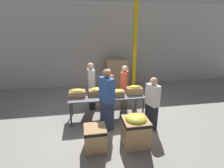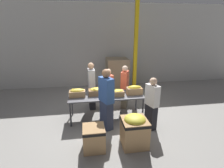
% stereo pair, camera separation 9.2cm
% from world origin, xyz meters
% --- Properties ---
extents(ground_plane, '(30.00, 30.00, 0.00)m').
position_xyz_m(ground_plane, '(0.00, 0.00, 0.00)').
color(ground_plane, gray).
extents(wall_back, '(16.00, 0.08, 4.00)m').
position_xyz_m(wall_back, '(0.00, 3.56, 2.00)').
color(wall_back, '#B7B7B2').
rests_on(wall_back, ground_plane).
extents(sorting_table, '(2.37, 0.88, 0.80)m').
position_xyz_m(sorting_table, '(0.00, 0.00, 0.75)').
color(sorting_table, '#4C4C51').
rests_on(sorting_table, ground_plane).
extents(banana_box_0, '(0.49, 0.28, 0.26)m').
position_xyz_m(banana_box_0, '(-0.90, 0.03, 0.93)').
color(banana_box_0, tan).
rests_on(banana_box_0, sorting_table).
extents(banana_box_1, '(0.49, 0.33, 0.25)m').
position_xyz_m(banana_box_1, '(-0.31, 0.09, 0.92)').
color(banana_box_1, olive).
rests_on(banana_box_1, sorting_table).
extents(banana_box_2, '(0.42, 0.28, 0.23)m').
position_xyz_m(banana_box_2, '(0.34, -0.11, 0.91)').
color(banana_box_2, '#A37A4C').
rests_on(banana_box_2, sorting_table).
extents(banana_box_3, '(0.49, 0.28, 0.29)m').
position_xyz_m(banana_box_3, '(0.92, -0.04, 0.94)').
color(banana_box_3, tan).
rests_on(banana_box_3, sorting_table).
extents(volunteer_0, '(0.25, 0.47, 1.71)m').
position_xyz_m(volunteer_0, '(-0.42, 0.82, 0.85)').
color(volunteer_0, black).
rests_on(volunteer_0, ground_plane).
extents(volunteer_1, '(0.33, 0.45, 1.50)m').
position_xyz_m(volunteer_1, '(0.17, 0.67, 0.75)').
color(volunteer_1, '#6B604C').
rests_on(volunteer_1, ground_plane).
extents(volunteer_2, '(0.37, 0.48, 1.59)m').
position_xyz_m(volunteer_2, '(0.77, 0.71, 0.79)').
color(volunteer_2, '#6B604C').
rests_on(volunteer_2, ground_plane).
extents(volunteer_3, '(0.42, 0.54, 1.79)m').
position_xyz_m(volunteer_3, '(-0.07, -0.62, 0.89)').
color(volunteer_3, '#2D3856').
rests_on(volunteer_3, ground_plane).
extents(volunteer_4, '(0.33, 0.46, 1.56)m').
position_xyz_m(volunteer_4, '(1.21, -0.83, 0.77)').
color(volunteer_4, black).
rests_on(volunteer_4, ground_plane).
extents(donation_bin_0, '(0.53, 0.53, 0.59)m').
position_xyz_m(donation_bin_0, '(-0.49, -1.52, 0.32)').
color(donation_bin_0, tan).
rests_on(donation_bin_0, ground_plane).
extents(donation_bin_1, '(0.62, 0.62, 0.83)m').
position_xyz_m(donation_bin_1, '(0.52, -1.52, 0.44)').
color(donation_bin_1, tan).
rests_on(donation_bin_1, ground_plane).
extents(support_pillar, '(0.15, 0.15, 4.00)m').
position_xyz_m(support_pillar, '(1.59, 2.29, 2.00)').
color(support_pillar, yellow).
rests_on(support_pillar, ground_plane).
extents(pallet_stack_0, '(1.07, 1.07, 1.51)m').
position_xyz_m(pallet_stack_0, '(0.86, 2.72, 0.74)').
color(pallet_stack_0, olive).
rests_on(pallet_stack_0, ground_plane).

